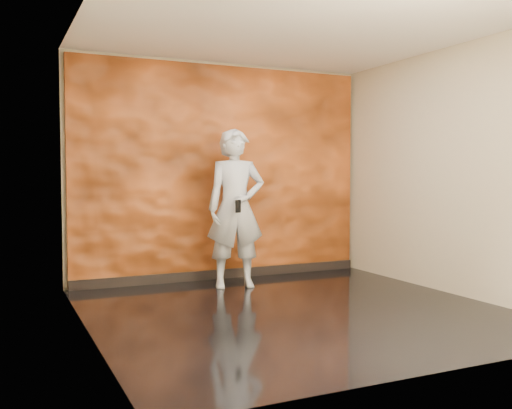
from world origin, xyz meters
The scene contains 5 objects.
room centered at (0.00, 0.00, 1.40)m, with size 4.02×4.02×2.81m.
feature_wall centered at (0.00, 1.96, 1.38)m, with size 3.90×0.06×2.75m, color orange.
baseboard centered at (0.00, 1.92, 0.06)m, with size 3.90×0.04×0.12m, color black.
man centered at (-0.08, 1.35, 0.95)m, with size 0.69×0.45×1.90m, color #92989F.
phone centered at (-0.16, 1.08, 0.99)m, with size 0.08×0.02×0.15m, color black.
Camera 1 is at (-2.71, -4.95, 1.35)m, focal length 40.00 mm.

